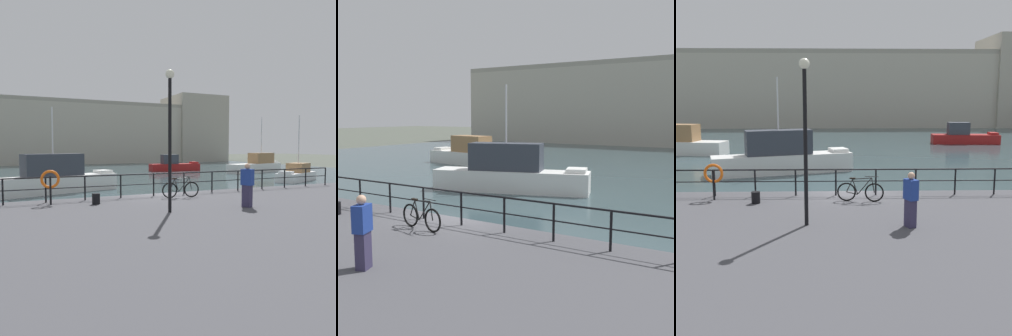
# 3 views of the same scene
# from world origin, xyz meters

# --- Properties ---
(ground_plane) EXTENTS (240.00, 240.00, 0.00)m
(ground_plane) POSITION_xyz_m (0.00, 0.00, 0.00)
(ground_plane) COLOR #4C5147
(water_basin) EXTENTS (80.00, 60.00, 0.01)m
(water_basin) POSITION_xyz_m (0.00, 30.20, 0.01)
(water_basin) COLOR #33474C
(water_basin) RESTS_ON ground_plane
(moored_green_narrowboat) EXTENTS (9.06, 3.54, 2.61)m
(moored_green_narrowboat) POSITION_xyz_m (-14.45, 19.64, 0.97)
(moored_green_narrowboat) COLOR white
(moored_green_narrowboat) RESTS_ON water_basin
(moored_cabin_cruiser) EXTENTS (9.20, 4.55, 6.19)m
(moored_cabin_cruiser) POSITION_xyz_m (-4.01, 9.94, 1.09)
(moored_cabin_cruiser) COLOR white
(moored_cabin_cruiser) RESTS_ON water_basin
(quay_railing) EXTENTS (22.59, 0.07, 1.08)m
(quay_railing) POSITION_xyz_m (-0.64, -0.75, 1.75)
(quay_railing) COLOR black
(quay_railing) RESTS_ON quay_promenade
(parked_bicycle) EXTENTS (1.76, 0.29, 0.98)m
(parked_bicycle) POSITION_xyz_m (0.28, -1.81, 1.40)
(parked_bicycle) COLOR black
(parked_bicycle) RESTS_ON quay_promenade
(standing_person) EXTENTS (0.43, 0.51, 1.69)m
(standing_person) POSITION_xyz_m (1.58, -4.98, 1.88)
(standing_person) COLOR #332D4C
(standing_person) RESTS_ON quay_promenade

